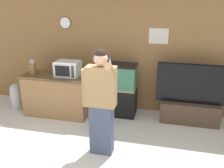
{
  "coord_description": "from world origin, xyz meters",
  "views": [
    {
      "loc": [
        1.18,
        -2.72,
        2.59
      ],
      "look_at": [
        0.17,
        1.46,
        1.05
      ],
      "focal_mm": 40.0,
      "sensor_mm": 36.0,
      "label": 1
    }
  ],
  "objects_px": {
    "microwave": "(68,69)",
    "knife_block": "(33,69)",
    "person_standing": "(101,102)",
    "counter_island": "(57,95)",
    "aquarium_on_stand": "(118,90)",
    "trash_bin": "(16,96)",
    "tv_on_stand": "(190,106)"
  },
  "relations": [
    {
      "from": "counter_island",
      "to": "knife_block",
      "type": "distance_m",
      "value": 0.79
    },
    {
      "from": "knife_block",
      "to": "aquarium_on_stand",
      "type": "relative_size",
      "value": 0.29
    },
    {
      "from": "microwave",
      "to": "tv_on_stand",
      "type": "height_order",
      "value": "tv_on_stand"
    },
    {
      "from": "tv_on_stand",
      "to": "trash_bin",
      "type": "xyz_separation_m",
      "value": [
        -3.98,
        -0.26,
        -0.06
      ]
    },
    {
      "from": "person_standing",
      "to": "knife_block",
      "type": "bearing_deg",
      "value": 148.6
    },
    {
      "from": "person_standing",
      "to": "tv_on_stand",
      "type": "bearing_deg",
      "value": 44.03
    },
    {
      "from": "microwave",
      "to": "aquarium_on_stand",
      "type": "bearing_deg",
      "value": 14.04
    },
    {
      "from": "trash_bin",
      "to": "knife_block",
      "type": "bearing_deg",
      "value": -6.62
    },
    {
      "from": "person_standing",
      "to": "trash_bin",
      "type": "xyz_separation_m",
      "value": [
        -2.45,
        1.22,
        -0.62
      ]
    },
    {
      "from": "microwave",
      "to": "knife_block",
      "type": "distance_m",
      "value": 0.81
    },
    {
      "from": "counter_island",
      "to": "microwave",
      "type": "height_order",
      "value": "microwave"
    },
    {
      "from": "aquarium_on_stand",
      "to": "trash_bin",
      "type": "height_order",
      "value": "aquarium_on_stand"
    },
    {
      "from": "aquarium_on_stand",
      "to": "person_standing",
      "type": "relative_size",
      "value": 0.65
    },
    {
      "from": "counter_island",
      "to": "microwave",
      "type": "bearing_deg",
      "value": 8.82
    },
    {
      "from": "knife_block",
      "to": "tv_on_stand",
      "type": "distance_m",
      "value": 3.5
    },
    {
      "from": "microwave",
      "to": "trash_bin",
      "type": "xyz_separation_m",
      "value": [
        -1.35,
        -0.03,
        -0.76
      ]
    },
    {
      "from": "counter_island",
      "to": "aquarium_on_stand",
      "type": "distance_m",
      "value": 1.38
    },
    {
      "from": "counter_island",
      "to": "knife_block",
      "type": "xyz_separation_m",
      "value": [
        -0.52,
        -0.05,
        0.59
      ]
    },
    {
      "from": "tv_on_stand",
      "to": "person_standing",
      "type": "distance_m",
      "value": 2.2
    },
    {
      "from": "knife_block",
      "to": "counter_island",
      "type": "bearing_deg",
      "value": 6.02
    },
    {
      "from": "microwave",
      "to": "tv_on_stand",
      "type": "relative_size",
      "value": 0.36
    },
    {
      "from": "aquarium_on_stand",
      "to": "counter_island",
      "type": "bearing_deg",
      "value": -167.03
    },
    {
      "from": "counter_island",
      "to": "aquarium_on_stand",
      "type": "height_order",
      "value": "aquarium_on_stand"
    },
    {
      "from": "trash_bin",
      "to": "aquarium_on_stand",
      "type": "bearing_deg",
      "value": 7.05
    },
    {
      "from": "person_standing",
      "to": "microwave",
      "type": "bearing_deg",
      "value": 131.15
    },
    {
      "from": "counter_island",
      "to": "person_standing",
      "type": "height_order",
      "value": "person_standing"
    },
    {
      "from": "counter_island",
      "to": "knife_block",
      "type": "relative_size",
      "value": 4.29
    },
    {
      "from": "tv_on_stand",
      "to": "counter_island",
      "type": "bearing_deg",
      "value": -174.75
    },
    {
      "from": "counter_island",
      "to": "trash_bin",
      "type": "bearing_deg",
      "value": 179.49
    },
    {
      "from": "person_standing",
      "to": "trash_bin",
      "type": "distance_m",
      "value": 2.81
    },
    {
      "from": "counter_island",
      "to": "trash_bin",
      "type": "height_order",
      "value": "counter_island"
    },
    {
      "from": "knife_block",
      "to": "aquarium_on_stand",
      "type": "distance_m",
      "value": 1.95
    }
  ]
}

